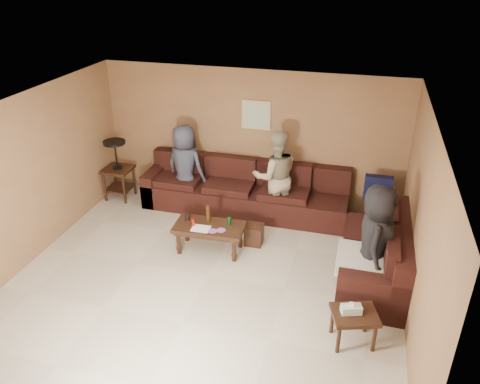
# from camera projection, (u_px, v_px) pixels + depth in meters

# --- Properties ---
(room) EXTENTS (5.60, 5.50, 2.50)m
(room) POSITION_uv_depth(u_px,v_px,m) (205.00, 173.00, 6.13)
(room) COLOR #BFB7A1
(room) RESTS_ON ground
(sectional_sofa) EXTENTS (4.65, 2.90, 0.97)m
(sectional_sofa) POSITION_uv_depth(u_px,v_px,m) (283.00, 214.00, 7.85)
(sectional_sofa) COLOR black
(sectional_sofa) RESTS_ON ground
(coffee_table) EXTENTS (1.11, 0.59, 0.74)m
(coffee_table) POSITION_uv_depth(u_px,v_px,m) (209.00, 229.00, 7.31)
(coffee_table) COLOR black
(coffee_table) RESTS_ON ground
(end_table_left) EXTENTS (0.51, 0.51, 1.16)m
(end_table_left) POSITION_uv_depth(u_px,v_px,m) (118.00, 169.00, 8.83)
(end_table_left) COLOR black
(end_table_left) RESTS_ON ground
(side_table_right) EXTENTS (0.64, 0.58, 0.58)m
(side_table_right) POSITION_uv_depth(u_px,v_px,m) (354.00, 317.00, 5.55)
(side_table_right) COLOR black
(side_table_right) RESTS_ON ground
(waste_bin) EXTENTS (0.28, 0.28, 0.33)m
(waste_bin) POSITION_uv_depth(u_px,v_px,m) (254.00, 234.00, 7.58)
(waste_bin) COLOR black
(waste_bin) RESTS_ON ground
(wall_art) EXTENTS (0.52, 0.04, 0.52)m
(wall_art) POSITION_uv_depth(u_px,v_px,m) (256.00, 115.00, 8.22)
(wall_art) COLOR tan
(wall_art) RESTS_ON ground
(person_left) EXTENTS (0.86, 0.67, 1.56)m
(person_left) POSITION_uv_depth(u_px,v_px,m) (185.00, 166.00, 8.49)
(person_left) COLOR #333848
(person_left) RESTS_ON ground
(person_middle) EXTENTS (0.99, 0.89, 1.65)m
(person_middle) POSITION_uv_depth(u_px,v_px,m) (275.00, 176.00, 8.01)
(person_middle) COLOR gray
(person_middle) RESTS_ON ground
(person_right) EXTENTS (0.54, 0.81, 1.62)m
(person_right) POSITION_uv_depth(u_px,v_px,m) (375.00, 240.00, 6.25)
(person_right) COLOR black
(person_right) RESTS_ON ground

